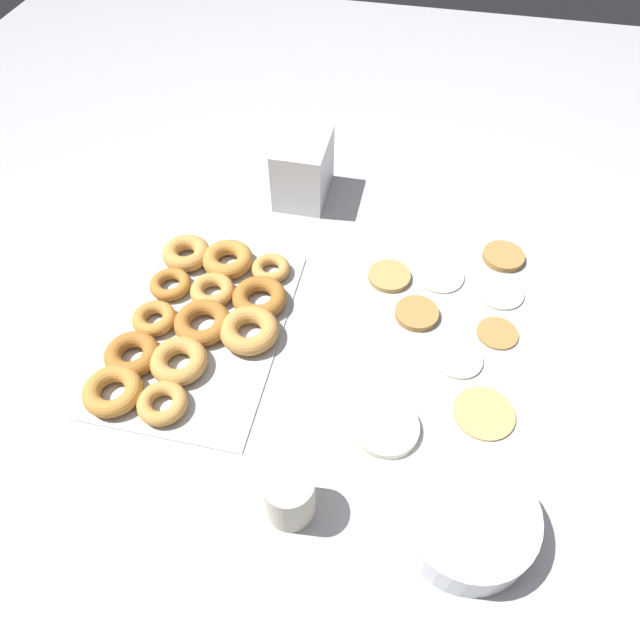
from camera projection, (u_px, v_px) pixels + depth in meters
The scene contains 14 objects.
ground_plane at pixel (377, 324), 1.13m from camera, with size 3.00×3.00×0.00m, color #B2B5BA.
pancake_0 at pixel (440, 275), 1.21m from camera, with size 0.10×0.10×0.01m, color silver.
pancake_1 at pixel (386, 427), 0.98m from camera, with size 0.12×0.12×0.01m, color beige.
pancake_2 at pixel (484, 413), 1.00m from camera, with size 0.11×0.11×0.01m, color tan.
pancake_3 at pixel (459, 358), 1.07m from camera, with size 0.09×0.09×0.01m, color beige.
pancake_4 at pixel (417, 313), 1.14m from camera, with size 0.09×0.09×0.01m, color #B27F42.
pancake_5 at pixel (498, 333), 1.11m from camera, with size 0.08×0.08×0.01m, color #B27F42.
pancake_6 at pixel (500, 292), 1.18m from camera, with size 0.10×0.10×0.01m, color beige.
pancake_7 at pixel (503, 256), 1.24m from camera, with size 0.09×0.09×0.01m, color #B27F42.
pancake_8 at pixel (389, 276), 1.21m from camera, with size 0.09×0.09×0.01m, color tan.
donut_tray at pixel (198, 319), 1.12m from camera, with size 0.47×0.32×0.04m.
batter_bowl at pixel (467, 519), 0.85m from camera, with size 0.21×0.21×0.07m.
container_stack at pixel (303, 169), 1.33m from camera, with size 0.16×0.12×0.15m.
paper_cup at pixel (290, 496), 0.86m from camera, with size 0.08×0.08×0.10m.
Camera 1 is at (0.72, 0.04, 0.88)m, focal length 32.00 mm.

